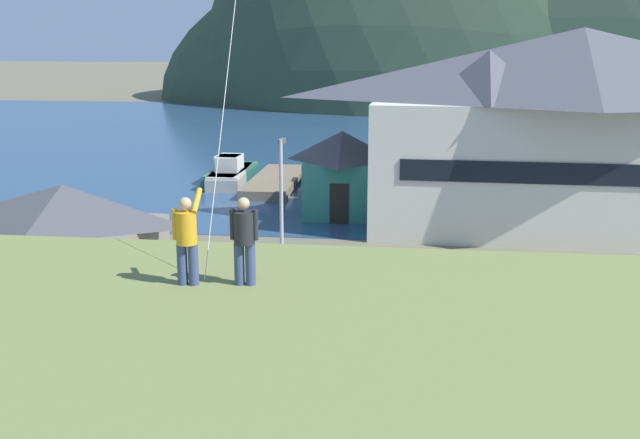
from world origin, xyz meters
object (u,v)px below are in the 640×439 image
moored_boat_inner_slip (230,174)px  person_kite_flyer (187,237)px  storage_shed_waterside (342,172)px  moored_boat_outer_mooring (319,180)px  storage_shed_near_lot (67,243)px  harbor_lodge (577,126)px  parked_car_lone_by_shed (429,294)px  person_companion (244,238)px  moored_boat_wharfside (231,173)px  parked_car_mid_row_far (444,346)px  parked_car_front_row_end (605,298)px  parking_light_pole (282,199)px  wharf_dock (276,182)px

moored_boat_inner_slip → person_kite_flyer: 41.88m
storage_shed_waterside → moored_boat_outer_mooring: bearing=107.2°
storage_shed_near_lot → person_kite_flyer: size_ratio=4.22×
harbor_lodge → parked_car_lone_by_shed: bearing=-118.5°
storage_shed_waterside → person_kite_flyer: 31.83m
person_kite_flyer → person_companion: size_ratio=1.07×
parked_car_lone_by_shed → person_companion: bearing=-105.7°
harbor_lodge → moored_boat_wharfside: size_ratio=3.13×
parked_car_mid_row_far → parked_car_front_row_end: bearing=40.9°
parked_car_front_row_end → parking_light_pole: bearing=163.8°
moored_boat_inner_slip → parked_car_lone_by_shed: 29.85m
storage_shed_near_lot → moored_boat_inner_slip: 26.26m
parked_car_mid_row_far → parking_light_pole: bearing=126.7°
harbor_lodge → person_companion: bearing=-112.6°
moored_boat_wharfside → person_companion: bearing=-76.0°
moored_boat_wharfside → moored_boat_inner_slip: bearing=-84.4°
parked_car_lone_by_shed → parked_car_mid_row_far: 5.02m
parked_car_mid_row_far → moored_boat_outer_mooring: bearing=104.4°
wharf_dock → person_companion: bearing=-80.5°
parking_light_pole → moored_boat_wharfside: bearing=108.9°
parked_car_front_row_end → person_kite_flyer: (-11.63, -14.46, 5.79)m
storage_shed_near_lot → moored_boat_inner_slip: storage_shed_near_lot is taller
parked_car_front_row_end → person_kite_flyer: bearing=-128.8°
storage_shed_waterside → moored_boat_outer_mooring: 8.09m
moored_boat_wharfside → person_kite_flyer: person_kite_flyer is taller
storage_shed_near_lot → parking_light_pole: bearing=26.3°
moored_boat_outer_mooring → parking_light_pole: (0.93, -20.85, 3.02)m
parked_car_mid_row_far → storage_shed_near_lot: bearing=161.0°
moored_boat_outer_mooring → parked_car_lone_by_shed: moored_boat_outer_mooring is taller
parked_car_front_row_end → wharf_dock: bearing=124.0°
moored_boat_wharfside → parking_light_pole: size_ratio=1.21×
harbor_lodge → storage_shed_near_lot: size_ratio=3.01×
harbor_lodge → person_kite_flyer: harbor_lodge is taller
harbor_lodge → moored_boat_wharfside: (-22.20, 11.83, -5.17)m
moored_boat_outer_mooring → parking_light_pole: 21.08m
parked_car_front_row_end → moored_boat_outer_mooring: bearing=119.4°
wharf_dock → parked_car_lone_by_shed: size_ratio=2.62×
parked_car_lone_by_shed → wharf_dock: bearing=112.3°
storage_shed_near_lot → parked_car_front_row_end: storage_shed_near_lot is taller
storage_shed_near_lot → parked_car_lone_by_shed: bearing=-0.5°
parked_car_front_row_end → person_kite_flyer: size_ratio=2.30×
person_companion → storage_shed_near_lot: bearing=126.7°
harbor_lodge → moored_boat_outer_mooring: bearing=146.8°
storage_shed_waterside → parking_light_pole: 13.46m
parked_car_mid_row_far → person_kite_flyer: bearing=-120.9°
parked_car_mid_row_far → moored_boat_inner_slip: bearing=114.8°
moored_boat_outer_mooring → person_kite_flyer: bearing=-86.7°
parked_car_lone_by_shed → storage_shed_waterside: bearing=105.9°
harbor_lodge → storage_shed_waterside: 13.69m
moored_boat_inner_slip → person_kite_flyer: size_ratio=3.97×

